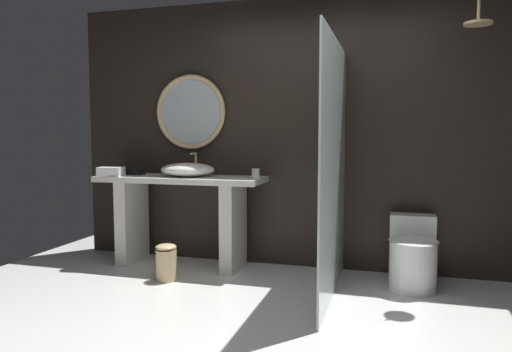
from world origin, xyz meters
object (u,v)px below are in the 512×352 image
(tumbler_cup, at_px, (256,173))
(folded_hand_towel, at_px, (111,172))
(waste_bin, at_px, (166,262))
(rain_shower_head, at_px, (478,19))
(tissue_box, at_px, (135,171))
(vessel_sink, at_px, (188,170))
(round_wall_mirror, at_px, (190,112))
(toilet, at_px, (413,255))

(tumbler_cup, height_order, folded_hand_towel, same)
(tumbler_cup, distance_m, waste_bin, 1.15)
(rain_shower_head, xyz_separation_m, waste_bin, (-2.52, -0.31, -2.01))
(waste_bin, distance_m, folded_hand_towel, 1.12)
(tissue_box, bearing_deg, tumbler_cup, -0.07)
(waste_bin, xyz_separation_m, folded_hand_towel, (-0.75, 0.33, 0.76))
(vessel_sink, height_order, waste_bin, vessel_sink)
(vessel_sink, relative_size, rain_shower_head, 1.46)
(rain_shower_head, relative_size, folded_hand_towel, 1.61)
(rain_shower_head, bearing_deg, folded_hand_towel, 179.73)
(round_wall_mirror, xyz_separation_m, waste_bin, (0.08, -0.75, -1.36))
(round_wall_mirror, height_order, waste_bin, round_wall_mirror)
(folded_hand_towel, bearing_deg, waste_bin, -23.51)
(tissue_box, bearing_deg, round_wall_mirror, 22.46)
(vessel_sink, distance_m, waste_bin, 0.93)
(vessel_sink, bearing_deg, waste_bin, -89.19)
(tumbler_cup, distance_m, round_wall_mirror, 0.98)
(round_wall_mirror, relative_size, folded_hand_towel, 3.32)
(folded_hand_towel, bearing_deg, round_wall_mirror, 32.83)
(toilet, bearing_deg, folded_hand_towel, -178.12)
(rain_shower_head, height_order, folded_hand_towel, rain_shower_head)
(toilet, bearing_deg, rain_shower_head, -14.38)
(round_wall_mirror, bearing_deg, waste_bin, -83.64)
(rain_shower_head, bearing_deg, tissue_box, 175.82)
(toilet, height_order, waste_bin, toilet)
(round_wall_mirror, bearing_deg, folded_hand_towel, -147.17)
(vessel_sink, relative_size, folded_hand_towel, 2.34)
(rain_shower_head, distance_m, folded_hand_towel, 3.49)
(waste_bin, bearing_deg, round_wall_mirror, 96.36)
(tissue_box, relative_size, round_wall_mirror, 0.22)
(tumbler_cup, height_order, rain_shower_head, rain_shower_head)
(tumbler_cup, distance_m, toilet, 1.57)
(tumbler_cup, relative_size, toilet, 0.15)
(tumbler_cup, relative_size, folded_hand_towel, 0.39)
(tumbler_cup, relative_size, round_wall_mirror, 0.12)
(tissue_box, height_order, round_wall_mirror, round_wall_mirror)
(waste_bin, bearing_deg, folded_hand_towel, 156.49)
(rain_shower_head, xyz_separation_m, toilet, (-0.42, 0.11, -1.91))
(tumbler_cup, height_order, waste_bin, tumbler_cup)
(tissue_box, distance_m, waste_bin, 1.11)
(round_wall_mirror, height_order, rain_shower_head, rain_shower_head)
(vessel_sink, bearing_deg, rain_shower_head, -4.26)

